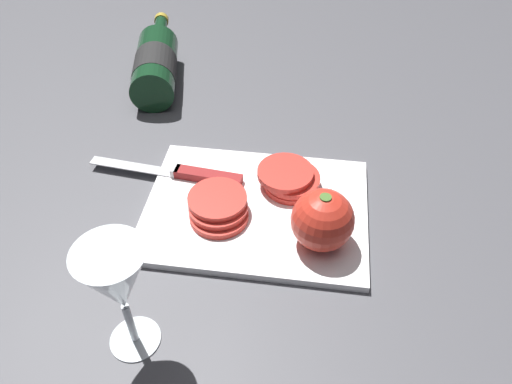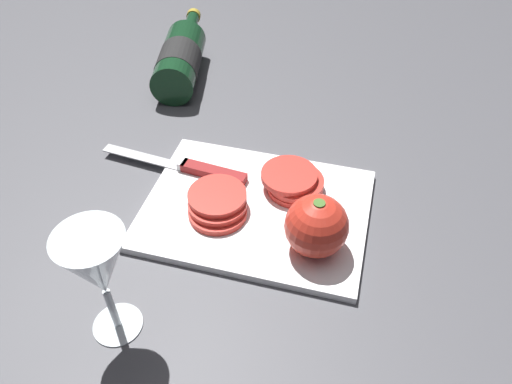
# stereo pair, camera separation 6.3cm
# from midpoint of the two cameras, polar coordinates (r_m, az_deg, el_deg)

# --- Properties ---
(ground_plane) EXTENTS (3.00, 3.00, 0.00)m
(ground_plane) POSITION_cam_midpoint_polar(r_m,az_deg,el_deg) (0.76, 6.53, -1.41)
(ground_plane) COLOR #4C4C51
(cutting_board) EXTENTS (0.33, 0.25, 0.01)m
(cutting_board) POSITION_cam_midpoint_polar(r_m,az_deg,el_deg) (0.74, 2.45, -2.11)
(cutting_board) COLOR white
(cutting_board) RESTS_ON ground_plane
(wine_bottle) EXTENTS (0.12, 0.31, 0.08)m
(wine_bottle) POSITION_cam_midpoint_polar(r_m,az_deg,el_deg) (1.03, -6.86, 14.79)
(wine_bottle) COLOR #14381E
(wine_bottle) RESTS_ON ground_plane
(wine_glass) EXTENTS (0.08, 0.08, 0.16)m
(wine_glass) POSITION_cam_midpoint_polar(r_m,az_deg,el_deg) (0.55, -14.50, -8.69)
(wine_glass) COLOR silver
(wine_glass) RESTS_ON ground_plane
(whole_tomato) EXTENTS (0.08, 0.08, 0.09)m
(whole_tomato) POSITION_cam_midpoint_polar(r_m,az_deg,el_deg) (0.66, 9.67, -3.96)
(whole_tomato) COLOR red
(whole_tomato) RESTS_ON cutting_board
(knife) EXTENTS (0.25, 0.04, 0.01)m
(knife) POSITION_cam_midpoint_polar(r_m,az_deg,el_deg) (0.78, -4.06, 2.47)
(knife) COLOR silver
(knife) RESTS_ON cutting_board
(tomato_slice_stack_near) EXTENTS (0.10, 0.09, 0.03)m
(tomato_slice_stack_near) POSITION_cam_midpoint_polar(r_m,az_deg,el_deg) (0.76, 6.68, 1.10)
(tomato_slice_stack_near) COLOR red
(tomato_slice_stack_near) RESTS_ON cutting_board
(tomato_slice_stack_far) EXTENTS (0.09, 0.10, 0.03)m
(tomato_slice_stack_far) POSITION_cam_midpoint_polar(r_m,az_deg,el_deg) (0.72, -1.93, -1.50)
(tomato_slice_stack_far) COLOR red
(tomato_slice_stack_far) RESTS_ON cutting_board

